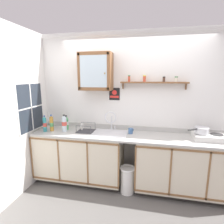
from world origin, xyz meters
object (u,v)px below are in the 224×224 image
object	(u,v)px
saucepan	(201,130)
dish_rack	(85,130)
mug	(130,131)
bottle_detergent_teal_3	(45,124)
hot_plate_stove	(209,137)
bottle_water_clear_2	(64,123)
wall_cabinet	(96,72)
warning_sign	(114,94)
bottle_soda_green_1	(66,123)
sink	(110,133)
bottle_juice_amber_0	(52,124)
trash_bin	(127,180)

from	to	relation	value
saucepan	dish_rack	size ratio (longest dim) A/B	1.17
dish_rack	mug	size ratio (longest dim) A/B	2.81
saucepan	bottle_detergent_teal_3	xyz separation A→B (m)	(-2.57, -0.16, -0.01)
hot_plate_stove	dish_rack	distance (m)	1.99
mug	saucepan	bearing A→B (deg)	-2.02
bottle_water_clear_2	wall_cabinet	bearing A→B (deg)	19.83
bottle_water_clear_2	warning_sign	bearing A→B (deg)	21.80
hot_plate_stove	bottle_detergent_teal_3	xyz separation A→B (m)	(-2.68, -0.14, 0.09)
hot_plate_stove	dish_rack	world-z (taller)	dish_rack
bottle_water_clear_2	dish_rack	bearing A→B (deg)	11.09
bottle_soda_green_1	dish_rack	distance (m)	0.39
hot_plate_stove	bottle_detergent_teal_3	world-z (taller)	bottle_detergent_teal_3
sink	dish_rack	world-z (taller)	sink
hot_plate_stove	mug	xyz separation A→B (m)	(-1.20, 0.06, 0.00)
mug	warning_sign	distance (m)	0.71
bottle_detergent_teal_3	dish_rack	distance (m)	0.72
bottle_detergent_teal_3	sink	bearing A→B (deg)	7.79
sink	saucepan	xyz separation A→B (m)	(1.43, 0.00, 0.15)
bottle_juice_amber_0	trash_bin	bearing A→B (deg)	-5.84
saucepan	bottle_water_clear_2	world-z (taller)	bottle_water_clear_2
hot_plate_stove	bottle_detergent_teal_3	bearing A→B (deg)	-177.09
wall_cabinet	bottle_soda_green_1	bearing A→B (deg)	-171.02
dish_rack	sink	bearing A→B (deg)	0.47
hot_plate_stove	trash_bin	distance (m)	1.43
saucepan	wall_cabinet	distance (m)	1.93
bottle_juice_amber_0	warning_sign	bearing A→B (deg)	18.29
mug	wall_cabinet	distance (m)	1.16
bottle_detergent_teal_3	warning_sign	size ratio (longest dim) A/B	1.32
dish_rack	wall_cabinet	bearing A→B (deg)	35.42
mug	wall_cabinet	xyz separation A→B (m)	(-0.62, 0.08, 0.98)
bottle_detergent_teal_3	mug	distance (m)	1.49
mug	trash_bin	bearing A→B (deg)	-91.01
sink	dish_rack	size ratio (longest dim) A/B	2.05
saucepan	warning_sign	size ratio (longest dim) A/B	1.53
bottle_juice_amber_0	trash_bin	size ratio (longest dim) A/B	0.67
hot_plate_stove	bottle_soda_green_1	size ratio (longest dim) A/B	1.73
bottle_detergent_teal_3	dish_rack	world-z (taller)	bottle_detergent_teal_3
bottle_juice_amber_0	dish_rack	distance (m)	0.61
sink	bottle_detergent_teal_3	bearing A→B (deg)	-172.21
saucepan	mug	world-z (taller)	saucepan
sink	warning_sign	world-z (taller)	warning_sign
bottle_water_clear_2	bottle_detergent_teal_3	size ratio (longest dim) A/B	1.06
saucepan	bottle_detergent_teal_3	size ratio (longest dim) A/B	1.16
saucepan	warning_sign	world-z (taller)	warning_sign
saucepan	bottle_juice_amber_0	distance (m)	2.47
bottle_soda_green_1	bottle_juice_amber_0	bearing A→B (deg)	-150.07
sink	hot_plate_stove	world-z (taller)	sink
dish_rack	bottle_water_clear_2	bearing A→B (deg)	-168.91
bottle_soda_green_1	dish_rack	size ratio (longest dim) A/B	0.93
dish_rack	mug	bearing A→B (deg)	3.29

